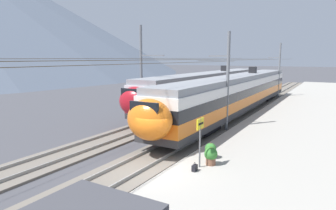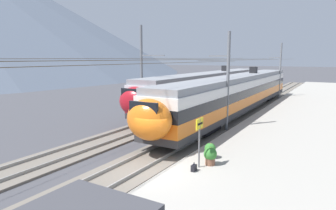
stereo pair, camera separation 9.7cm
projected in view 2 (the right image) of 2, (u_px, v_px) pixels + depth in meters
The scene contains 13 objects.
ground_plane at pixel (148, 173), 14.24m from camera, with size 400.00×400.00×0.00m, color #424247.
platform_slab at pixel (244, 192), 11.86m from camera, with size 120.00×7.54×0.35m, color #A39E93.
track_near at pixel (133, 168), 14.71m from camera, with size 120.00×3.00×0.28m.
track_far at pixel (69, 153), 17.01m from camera, with size 120.00×3.00×0.28m.
train_near_platform at pixel (238, 92), 28.92m from camera, with size 32.75×2.91×4.27m.
train_far_track at pixel (210, 86), 34.52m from camera, with size 30.62×3.03×4.27m.
catenary_mast_mid at pixel (226, 80), 21.85m from camera, with size 46.66×1.69×7.44m.
catenary_mast_east at pixel (279, 70), 39.68m from camera, with size 46.66×1.69×7.51m.
catenary_mast_far_side at pixel (143, 72), 26.21m from camera, with size 46.66×2.53×8.37m.
platform_sign at pixel (199, 132), 13.80m from camera, with size 0.70×0.08×2.38m.
handbag_near_sign at pixel (194, 168), 13.57m from camera, with size 0.32×0.18×0.42m.
potted_plant_platform_edge at pixel (210, 150), 15.29m from camera, with size 0.59×0.59×0.81m.
potted_plant_by_shelter at pixel (210, 155), 14.31m from camera, with size 0.64×0.64×0.87m.
Camera 2 is at (-11.17, -7.71, 5.51)m, focal length 31.49 mm.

